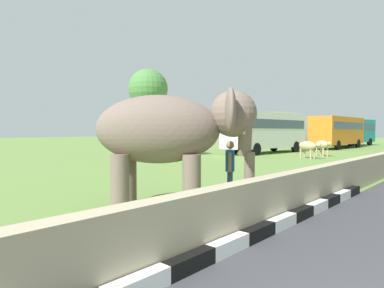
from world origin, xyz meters
The scene contains 11 objects.
striped_curb centered at (-0.35, 3.39, 0.12)m, with size 16.20×0.20×0.24m.
barrier_parapet centered at (2.00, 3.69, 0.50)m, with size 28.00×0.36×1.00m, color tan.
elephant centered at (2.59, 6.24, 1.92)m, with size 3.75×3.90×2.93m.
person_handler centered at (4.33, 5.72, 0.93)m, with size 0.59×0.43×1.66m.
bus_white centered at (22.76, 14.97, 2.08)m, with size 9.60×3.36×3.50m.
bus_orange centered at (35.36, 12.99, 2.08)m, with size 9.92×2.86×3.50m.
bus_teal centered at (43.80, 13.94, 2.08)m, with size 8.44×3.92×3.50m.
cow_near centered at (19.57, 9.83, 0.87)m, with size 1.08×1.91×1.23m.
cow_mid centered at (22.47, 9.90, 0.87)m, with size 1.50×1.74×1.23m.
tree_distant centered at (12.96, 19.32, 5.03)m, with size 2.93×2.93×6.56m.
hill_east centered at (55.00, 31.24, 0.00)m, with size 30.87×24.70×11.51m.
Camera 1 is at (-3.16, 0.41, 1.92)m, focal length 30.81 mm.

